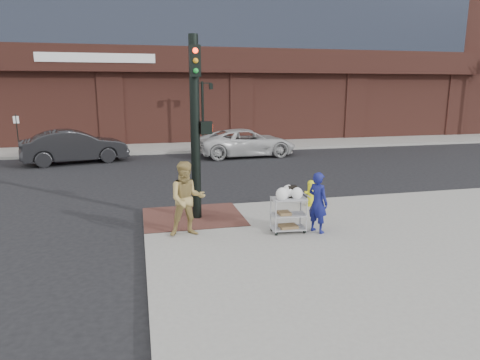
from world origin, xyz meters
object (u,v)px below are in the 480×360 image
object	(u,v)px
minivan_white	(247,143)
utility_cart	(288,211)
fire_hydrant	(311,193)
woman_blue	(318,202)
traffic_signal_pole	(196,123)
pedestrian_tan	(187,199)
lamp_post	(203,107)
sedan_dark	(75,146)

from	to	relation	value
minivan_white	utility_cart	size ratio (longest dim) A/B	4.53
minivan_white	fire_hydrant	bearing A→B (deg)	173.12
minivan_white	woman_blue	bearing A→B (deg)	170.38
traffic_signal_pole	minivan_white	size ratio (longest dim) A/B	0.91
pedestrian_tan	fire_hydrant	distance (m)	4.49
minivan_white	fire_hydrant	world-z (taller)	minivan_white
lamp_post	minivan_white	bearing A→B (deg)	-63.49
traffic_signal_pole	utility_cart	world-z (taller)	traffic_signal_pole
lamp_post	utility_cart	world-z (taller)	lamp_post
utility_cart	fire_hydrant	distance (m)	2.70
lamp_post	woman_blue	xyz separation A→B (m)	(0.32, -17.15, -1.69)
sedan_dark	fire_hydrant	distance (m)	13.71
sedan_dark	minivan_white	size ratio (longest dim) A/B	0.94
traffic_signal_pole	fire_hydrant	world-z (taller)	traffic_signal_pole
traffic_signal_pole	pedestrian_tan	world-z (taller)	traffic_signal_pole
woman_blue	traffic_signal_pole	bearing A→B (deg)	27.27
pedestrian_tan	minivan_white	bearing A→B (deg)	68.76
minivan_white	lamp_post	bearing A→B (deg)	23.53
fire_hydrant	pedestrian_tan	bearing A→B (deg)	-155.61
pedestrian_tan	minivan_white	xyz separation A→B (m)	(4.81, 12.84, -0.32)
woman_blue	utility_cart	bearing A→B (deg)	49.96
traffic_signal_pole	sedan_dark	distance (m)	12.44
traffic_signal_pole	utility_cart	bearing A→B (deg)	-40.44
woman_blue	fire_hydrant	world-z (taller)	woman_blue
traffic_signal_pole	fire_hydrant	distance (m)	4.28
sedan_dark	minivan_white	xyz separation A→B (m)	(9.06, 0.11, -0.08)
traffic_signal_pole	woman_blue	size ratio (longest dim) A/B	3.19
woman_blue	fire_hydrant	bearing A→B (deg)	-47.14
lamp_post	pedestrian_tan	world-z (taller)	lamp_post
minivan_white	utility_cart	distance (m)	13.42
lamp_post	minivan_white	xyz separation A→B (m)	(1.88, -3.78, -1.85)
traffic_signal_pole	sedan_dark	xyz separation A→B (m)	(-4.70, 11.34, -1.98)
lamp_post	sedan_dark	bearing A→B (deg)	-151.59
traffic_signal_pole	woman_blue	xyz separation A→B (m)	(2.80, -1.92, -1.90)
sedan_dark	utility_cart	bearing A→B (deg)	-166.96
traffic_signal_pole	pedestrian_tan	bearing A→B (deg)	-107.97
sedan_dark	utility_cart	world-z (taller)	sedan_dark
traffic_signal_pole	fire_hydrant	size ratio (longest dim) A/B	6.12
woman_blue	pedestrian_tan	xyz separation A→B (m)	(-3.25, 0.53, 0.15)
lamp_post	traffic_signal_pole	size ratio (longest dim) A/B	0.80
fire_hydrant	woman_blue	bearing A→B (deg)	-108.80
woman_blue	sedan_dark	xyz separation A→B (m)	(-7.50, 13.26, -0.09)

